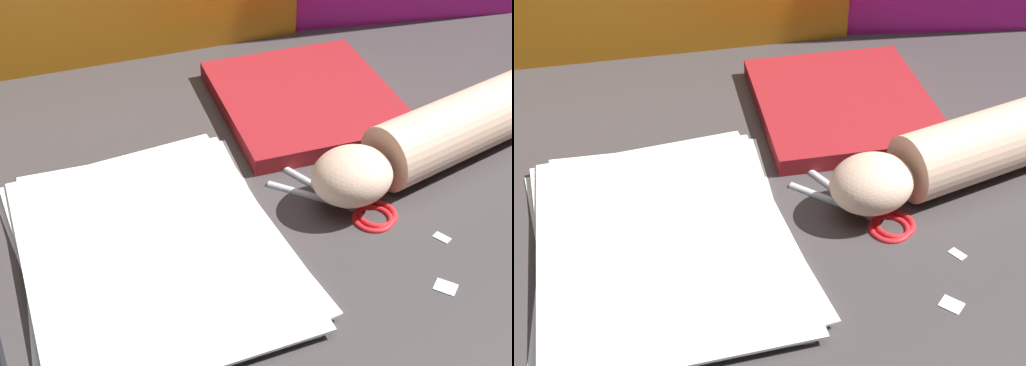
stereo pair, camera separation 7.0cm
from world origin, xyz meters
TOP-DOWN VIEW (x-y plane):
  - ground_plane at (0.00, 0.00)m, footprint 6.00×6.00m
  - paper_stack at (-0.09, 0.01)m, footprint 0.28×0.34m
  - book_closed at (0.17, 0.19)m, footprint 0.23×0.25m
  - scissors at (0.13, -0.01)m, footprint 0.12×0.15m
  - hand_forearm at (0.26, 0.03)m, footprint 0.35×0.14m
  - paper_scrap_near at (0.16, -0.14)m, footprint 0.03×0.03m
  - paper_scrap_mid at (0.19, -0.09)m, footprint 0.02×0.02m

SIDE VIEW (x-z plane):
  - ground_plane at x=0.00m, z-range 0.00..0.00m
  - paper_scrap_near at x=0.16m, z-range 0.00..0.00m
  - paper_scrap_mid at x=0.19m, z-range 0.00..0.00m
  - scissors at x=0.13m, z-range 0.00..0.01m
  - paper_stack at x=-0.09m, z-range 0.00..0.01m
  - book_closed at x=0.17m, z-range 0.00..0.02m
  - hand_forearm at x=0.26m, z-range 0.00..0.08m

